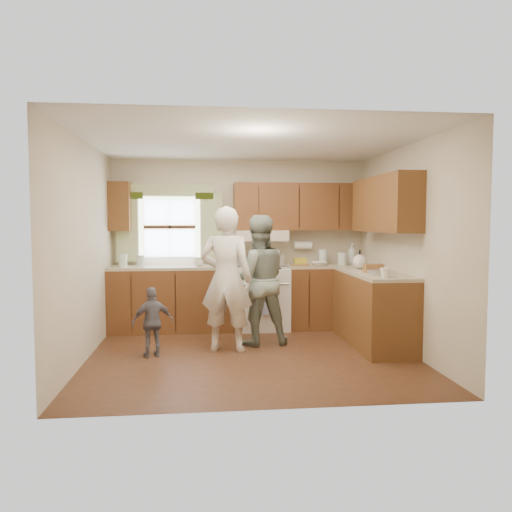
{
  "coord_description": "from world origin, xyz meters",
  "views": [
    {
      "loc": [
        -0.57,
        -5.81,
        1.59
      ],
      "look_at": [
        0.1,
        0.4,
        1.15
      ],
      "focal_mm": 35.0,
      "sensor_mm": 36.0,
      "label": 1
    }
  ],
  "objects": [
    {
      "name": "kitchen_fixtures",
      "position": [
        0.61,
        1.08,
        0.84
      ],
      "size": [
        3.8,
        2.25,
        2.15
      ],
      "color": "#44240E",
      "rests_on": "ground"
    },
    {
      "name": "woman_left",
      "position": [
        -0.28,
        0.23,
        0.88
      ],
      "size": [
        0.73,
        0.58,
        1.77
      ],
      "primitive_type": "imported",
      "rotation": [
        0.0,
        0.0,
        2.87
      ],
      "color": "silver",
      "rests_on": "ground"
    },
    {
      "name": "room",
      "position": [
        0.0,
        0.0,
        1.25
      ],
      "size": [
        3.8,
        3.8,
        3.8
      ],
      "color": "#412514",
      "rests_on": "ground"
    },
    {
      "name": "stove",
      "position": [
        0.3,
        1.44,
        0.47
      ],
      "size": [
        0.76,
        0.67,
        1.07
      ],
      "color": "silver",
      "rests_on": "ground"
    },
    {
      "name": "child",
      "position": [
        -1.15,
        0.04,
        0.41
      ],
      "size": [
        0.52,
        0.33,
        0.82
      ],
      "primitive_type": "imported",
      "rotation": [
        0.0,
        0.0,
        3.43
      ],
      "color": "slate",
      "rests_on": "ground"
    },
    {
      "name": "woman_right",
      "position": [
        0.14,
        0.52,
        0.83
      ],
      "size": [
        0.88,
        0.72,
        1.66
      ],
      "primitive_type": "imported",
      "rotation": [
        0.0,
        0.0,
        3.26
      ],
      "color": "#233E32",
      "rests_on": "ground"
    }
  ]
}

